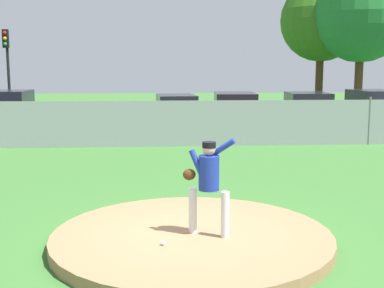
{
  "coord_description": "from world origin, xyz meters",
  "views": [
    {
      "loc": [
        -0.53,
        -7.79,
        2.81
      ],
      "look_at": [
        0.19,
        2.68,
        1.2
      ],
      "focal_mm": 47.8,
      "sensor_mm": 36.0,
      "label": 1
    }
  ],
  "objects": [
    {
      "name": "pitchers_mound",
      "position": [
        0.0,
        0.0,
        0.09
      ],
      "size": [
        4.46,
        4.46,
        0.19
      ],
      "primitive_type": "cylinder",
      "color": "#99704C",
      "rests_on": "ground_plane"
    },
    {
      "name": "parked_car_slate",
      "position": [
        0.29,
        14.16,
        0.77
      ],
      "size": [
        2.03,
        4.48,
        1.59
      ],
      "color": "slate",
      "rests_on": "ground_plane"
    },
    {
      "name": "traffic_cone_orange",
      "position": [
        -1.44,
        12.47,
        0.26
      ],
      "size": [
        0.4,
        0.4,
        0.55
      ],
      "color": "orange",
      "rests_on": "asphalt_strip"
    },
    {
      "name": "tree_broad_right",
      "position": [
        11.45,
        22.03,
        5.78
      ],
      "size": [
        5.6,
        5.6,
        8.6
      ],
      "color": "#4C331E",
      "rests_on": "ground_plane"
    },
    {
      "name": "baseball",
      "position": [
        -0.47,
        -0.54,
        0.22
      ],
      "size": [
        0.07,
        0.07,
        0.07
      ],
      "primitive_type": "sphere",
      "color": "white",
      "rests_on": "pitchers_mound"
    },
    {
      "name": "parked_car_white",
      "position": [
        9.11,
        14.36,
        0.83
      ],
      "size": [
        2.08,
        4.41,
        1.75
      ],
      "color": "silver",
      "rests_on": "ground_plane"
    },
    {
      "name": "parked_car_champagne",
      "position": [
        6.05,
        14.16,
        0.79
      ],
      "size": [
        2.17,
        4.27,
        1.66
      ],
      "color": "tan",
      "rests_on": "ground_plane"
    },
    {
      "name": "parked_car_navy",
      "position": [
        -6.95,
        14.91,
        0.83
      ],
      "size": [
        1.88,
        4.05,
        1.76
      ],
      "color": "#161E4C",
      "rests_on": "ground_plane"
    },
    {
      "name": "pitcher_youth",
      "position": [
        0.24,
        -0.12,
        1.1
      ],
      "size": [
        0.81,
        0.39,
        1.55
      ],
      "color": "silver",
      "rests_on": "pitchers_mound"
    },
    {
      "name": "tree_broad_left",
      "position": [
        9.74,
        24.15,
        5.59
      ],
      "size": [
        5.07,
        5.07,
        8.15
      ],
      "color": "#4C331E",
      "rests_on": "ground_plane"
    },
    {
      "name": "asphalt_strip",
      "position": [
        0.0,
        14.5,
        0.0
      ],
      "size": [
        44.0,
        7.0,
        0.01
      ],
      "primitive_type": "cube",
      "color": "#2B2B2D",
      "rests_on": "ground_plane"
    },
    {
      "name": "parked_car_red",
      "position": [
        2.89,
        14.51,
        0.79
      ],
      "size": [
        2.19,
        4.73,
        1.65
      ],
      "color": "#A81919",
      "rests_on": "ground_plane"
    },
    {
      "name": "ground_plane",
      "position": [
        0.0,
        6.0,
        0.0
      ],
      "size": [
        80.0,
        80.0,
        0.0
      ],
      "primitive_type": "plane",
      "color": "#386B2D"
    },
    {
      "name": "chainlink_fence",
      "position": [
        0.0,
        10.0,
        0.81
      ],
      "size": [
        35.51,
        0.07,
        1.72
      ],
      "color": "gray",
      "rests_on": "ground_plane"
    },
    {
      "name": "traffic_light_near",
      "position": [
        -7.99,
        18.65,
        3.16
      ],
      "size": [
        0.28,
        0.46,
        4.6
      ],
      "color": "black",
      "rests_on": "ground_plane"
    }
  ]
}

